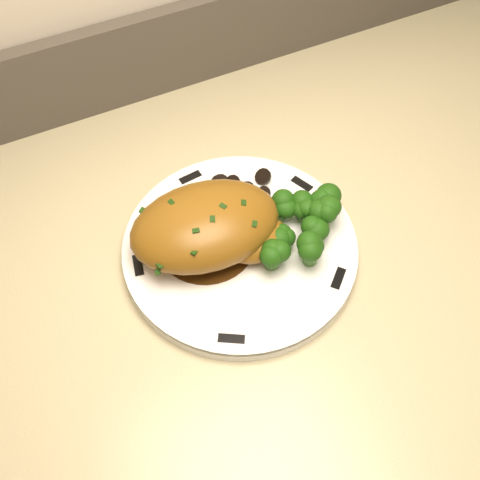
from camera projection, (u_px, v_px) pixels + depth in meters
name	position (u px, v px, depth m)	size (l,w,h in m)	color
counter	(406.00, 322.00, 1.08)	(1.89, 0.64, 0.94)	#4E3824
plate	(240.00, 249.00, 0.67)	(0.26, 0.26, 0.02)	white
rim_accent_0	(190.00, 177.00, 0.72)	(0.03, 0.01, 0.00)	black
rim_accent_1	(138.00, 265.00, 0.65)	(0.03, 0.01, 0.00)	black
rim_accent_2	(231.00, 339.00, 0.60)	(0.03, 0.01, 0.00)	black
rim_accent_3	(338.00, 278.00, 0.64)	(0.03, 0.01, 0.00)	black
rim_accent_4	(302.00, 184.00, 0.71)	(0.03, 0.01, 0.00)	black
gravy_pool	(206.00, 242.00, 0.67)	(0.11, 0.11, 0.00)	#40240B
chicken_breast	(211.00, 227.00, 0.64)	(0.17, 0.13, 0.06)	#955F19
mushroom_pile	(236.00, 199.00, 0.70)	(0.08, 0.06, 0.02)	black
broccoli_florets	(293.00, 225.00, 0.65)	(0.12, 0.09, 0.04)	#4F8739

